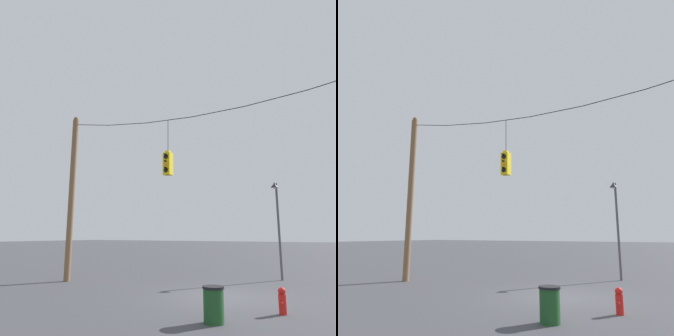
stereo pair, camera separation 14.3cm
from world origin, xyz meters
The scene contains 7 objects.
ground_plane centered at (0.00, 0.00, 0.00)m, with size 200.00×200.00×0.00m, color #424247.
utility_pole_left centered at (-8.15, -0.03, 4.26)m, with size 0.32×0.32×8.55m.
span_wire centered at (0.00, -0.03, 7.52)m, with size 16.31×0.03×0.90m.
traffic_light_near_left_pole centered at (-2.35, -0.04, 5.31)m, with size 0.34×0.46×2.49m.
street_lamp centered at (0.94, 5.60, 3.29)m, with size 0.38×0.66×4.95m.
fire_hydrant centered at (2.49, -1.72, 0.38)m, with size 0.22×0.30×0.75m.
trash_bin centered at (1.15, -3.63, 0.47)m, with size 0.58×0.58×0.92m.
Camera 1 is at (4.72, -12.07, 2.25)m, focal length 35.00 mm.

